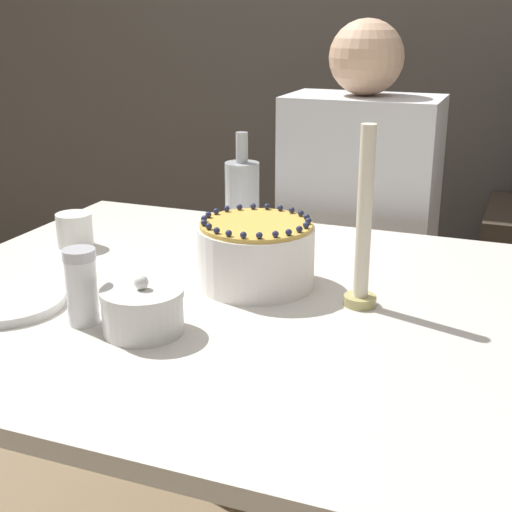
{
  "coord_description": "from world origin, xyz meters",
  "views": [
    {
      "loc": [
        0.39,
        -1.13,
        1.24
      ],
      "look_at": [
        -0.07,
        0.07,
        0.8
      ],
      "focal_mm": 50.0,
      "sensor_mm": 36.0,
      "label": 1
    }
  ],
  "objects_px": {
    "sugar_shaker": "(82,286)",
    "candle": "(363,233)",
    "cake": "(256,254)",
    "sugar_bowl": "(143,310)",
    "person_man_blue_shirt": "(356,278)",
    "bottle": "(242,198)"
  },
  "relations": [
    {
      "from": "candle",
      "to": "person_man_blue_shirt",
      "type": "height_order",
      "value": "person_man_blue_shirt"
    },
    {
      "from": "cake",
      "to": "sugar_shaker",
      "type": "height_order",
      "value": "cake"
    },
    {
      "from": "sugar_bowl",
      "to": "bottle",
      "type": "xyz_separation_m",
      "value": [
        -0.04,
        0.54,
        0.06
      ]
    },
    {
      "from": "sugar_bowl",
      "to": "person_man_blue_shirt",
      "type": "height_order",
      "value": "person_man_blue_shirt"
    },
    {
      "from": "candle",
      "to": "sugar_bowl",
      "type": "bearing_deg",
      "value": -142.07
    },
    {
      "from": "sugar_bowl",
      "to": "sugar_shaker",
      "type": "distance_m",
      "value": 0.11
    },
    {
      "from": "sugar_shaker",
      "to": "person_man_blue_shirt",
      "type": "distance_m",
      "value": 0.99
    },
    {
      "from": "cake",
      "to": "sugar_shaker",
      "type": "relative_size",
      "value": 1.7
    },
    {
      "from": "cake",
      "to": "sugar_bowl",
      "type": "distance_m",
      "value": 0.28
    },
    {
      "from": "cake",
      "to": "person_man_blue_shirt",
      "type": "distance_m",
      "value": 0.7
    },
    {
      "from": "cake",
      "to": "bottle",
      "type": "xyz_separation_m",
      "value": [
        -0.14,
        0.27,
        0.03
      ]
    },
    {
      "from": "cake",
      "to": "sugar_shaker",
      "type": "distance_m",
      "value": 0.34
    },
    {
      "from": "candle",
      "to": "person_man_blue_shirt",
      "type": "bearing_deg",
      "value": 103.46
    },
    {
      "from": "sugar_bowl",
      "to": "person_man_blue_shirt",
      "type": "relative_size",
      "value": 0.11
    },
    {
      "from": "sugar_bowl",
      "to": "bottle",
      "type": "height_order",
      "value": "bottle"
    },
    {
      "from": "cake",
      "to": "candle",
      "type": "distance_m",
      "value": 0.23
    },
    {
      "from": "cake",
      "to": "person_man_blue_shirt",
      "type": "xyz_separation_m",
      "value": [
        0.05,
        0.64,
        -0.27
      ]
    },
    {
      "from": "sugar_bowl",
      "to": "sugar_shaker",
      "type": "height_order",
      "value": "sugar_shaker"
    },
    {
      "from": "bottle",
      "to": "person_man_blue_shirt",
      "type": "bearing_deg",
      "value": 62.86
    },
    {
      "from": "bottle",
      "to": "cake",
      "type": "bearing_deg",
      "value": -62.84
    },
    {
      "from": "sugar_shaker",
      "to": "candle",
      "type": "relative_size",
      "value": 0.41
    },
    {
      "from": "sugar_shaker",
      "to": "bottle",
      "type": "distance_m",
      "value": 0.55
    }
  ]
}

